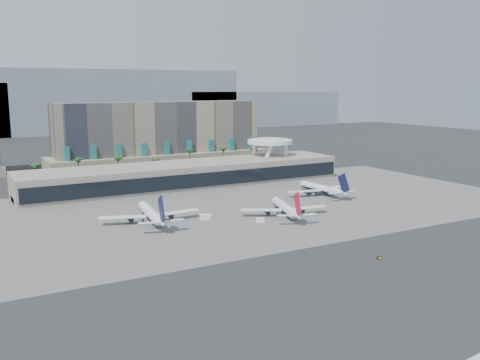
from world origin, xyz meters
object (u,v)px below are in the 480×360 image
service_vehicle_b (260,220)px  taxiway_sign (379,258)px  airliner_left (151,214)px  airliner_right (321,188)px  service_vehicle_a (205,217)px  airliner_centre (285,208)px

service_vehicle_b → taxiway_sign: 56.14m
airliner_left → airliner_right: bearing=13.7°
service_vehicle_a → taxiway_sign: (25.08, -69.51, -0.63)m
service_vehicle_b → airliner_left: bearing=174.9°
service_vehicle_a → taxiway_sign: service_vehicle_a is taller
service_vehicle_a → service_vehicle_b: 21.75m
airliner_left → service_vehicle_a: (20.08, -5.98, -2.43)m
airliner_left → service_vehicle_b: airliner_left is taller
airliner_right → airliner_left: bearing=-175.4°
service_vehicle_a → airliner_right: bearing=31.1°
airliner_centre → service_vehicle_a: bearing=179.4°
airliner_left → airliner_centre: 53.39m
airliner_left → service_vehicle_a: size_ratio=9.07×
service_vehicle_a → taxiway_sign: 73.90m
airliner_right → service_vehicle_b: size_ratio=11.56×
airliner_left → service_vehicle_b: bearing=-21.7°
service_vehicle_a → taxiway_sign: size_ratio=2.17×
airliner_centre → service_vehicle_b: 15.06m
airliner_left → airliner_centre: size_ratio=1.11×
airliner_left → airliner_right: (89.47, 10.66, -0.28)m
airliner_left → taxiway_sign: bearing=-52.2°
taxiway_sign → airliner_right: bearing=52.2°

